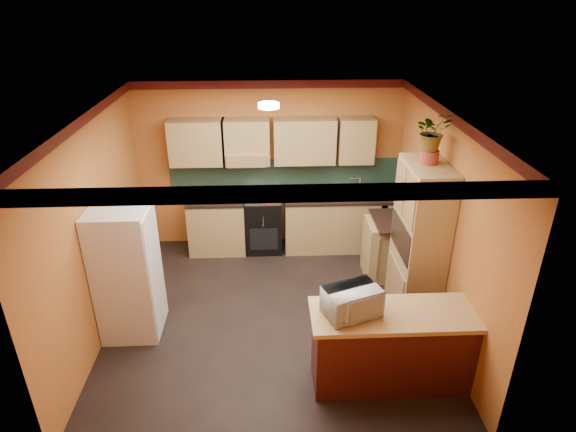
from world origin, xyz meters
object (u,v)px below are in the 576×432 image
object	(u,v)px
fridge	(127,273)
base_cabinets_back	(302,223)
stove	(264,223)
microwave	(352,302)
breakfast_bar	(397,349)
pantry	(419,244)

from	to	relation	value
fridge	base_cabinets_back	bearing A→B (deg)	41.86
stove	microwave	size ratio (longest dim) A/B	1.65
base_cabinets_back	fridge	distance (m)	3.07
base_cabinets_back	stove	bearing A→B (deg)	-180.00
breakfast_bar	microwave	bearing A→B (deg)	180.00
fridge	pantry	xyz separation A→B (m)	(3.60, 0.19, 0.20)
pantry	base_cabinets_back	bearing A→B (deg)	126.07
pantry	microwave	bearing A→B (deg)	-130.82
base_cabinets_back	breakfast_bar	world-z (taller)	same
pantry	breakfast_bar	xyz separation A→B (m)	(-0.52, -1.22, -0.61)
pantry	breakfast_bar	distance (m)	1.46
base_cabinets_back	breakfast_bar	distance (m)	3.16
fridge	breakfast_bar	world-z (taller)	fridge
stove	breakfast_bar	bearing A→B (deg)	-64.68
breakfast_bar	stove	bearing A→B (deg)	115.32
base_cabinets_back	pantry	world-z (taller)	pantry
fridge	pantry	distance (m)	3.61
base_cabinets_back	stove	xyz separation A→B (m)	(-0.62, -0.00, 0.02)
fridge	stove	bearing A→B (deg)	51.06
base_cabinets_back	pantry	distance (m)	2.35
stove	breakfast_bar	size ratio (longest dim) A/B	0.51
fridge	microwave	xyz separation A→B (m)	(2.55, -1.02, 0.23)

